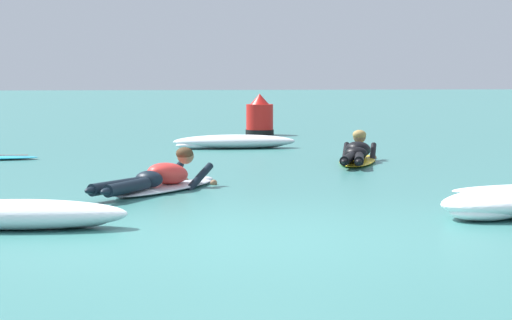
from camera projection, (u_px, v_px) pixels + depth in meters
ground_plane at (183, 148)px, 18.31m from camera, size 120.00×120.00×0.00m
surfer_near at (161, 179)px, 11.62m from camera, size 1.71×2.27×0.54m
surfer_far at (357, 154)px, 15.24m from camera, size 1.14×2.54×0.53m
whitewater_front at (16, 215)px, 8.82m from camera, size 2.08×0.75×0.27m
whitewater_mid_right at (235, 142)px, 18.20m from camera, size 2.29×0.74×0.26m
channel_marker_buoy at (260, 119)px, 22.10m from camera, size 0.64×0.64×0.93m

